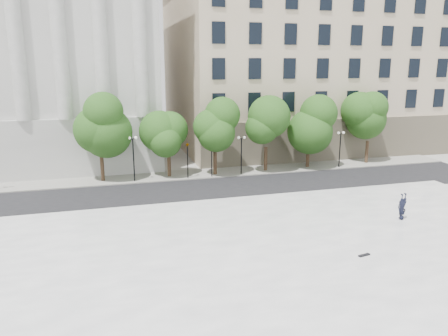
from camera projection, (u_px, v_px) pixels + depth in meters
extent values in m
plane|color=#ABAAA2|center=(273.00, 287.00, 22.61)|extent=(160.00, 160.00, 0.00)
cube|color=white|center=(254.00, 258.00, 25.37)|extent=(44.00, 22.00, 0.45)
cube|color=black|center=(199.00, 191.00, 39.47)|extent=(60.00, 8.00, 0.02)
cube|color=gray|center=(186.00, 175.00, 45.08)|extent=(60.00, 4.00, 0.12)
cube|color=silver|center=(20.00, 53.00, 51.77)|extent=(30.00, 26.00, 25.00)
cube|color=beige|center=(304.00, 69.00, 61.89)|extent=(36.00, 26.00, 21.00)
cylinder|color=black|center=(188.00, 162.00, 43.05)|extent=(0.10, 0.10, 3.50)
imported|color=black|center=(187.00, 142.00, 42.56)|extent=(0.78, 1.64, 0.65)
cylinder|color=black|center=(212.00, 161.00, 43.68)|extent=(0.10, 0.10, 3.50)
imported|color=black|center=(212.00, 140.00, 43.19)|extent=(0.94, 1.88, 0.74)
imported|color=black|center=(401.00, 216.00, 30.98)|extent=(0.96, 2.01, 0.53)
cube|color=black|center=(364.00, 255.00, 25.21)|extent=(0.79, 0.34, 0.08)
cylinder|color=#382619|center=(102.00, 167.00, 42.33)|extent=(0.36, 0.36, 2.90)
sphere|color=#204B15|center=(100.00, 127.00, 41.40)|extent=(4.55, 4.55, 4.55)
cylinder|color=#382619|center=(169.00, 165.00, 44.06)|extent=(0.36, 0.36, 2.44)
sphere|color=#204B15|center=(168.00, 133.00, 43.29)|extent=(3.50, 3.50, 3.50)
cylinder|color=#382619|center=(215.00, 162.00, 44.83)|extent=(0.36, 0.36, 2.73)
sphere|color=#204B15|center=(215.00, 126.00, 43.96)|extent=(4.06, 4.06, 4.06)
cylinder|color=#382619|center=(266.00, 159.00, 46.44)|extent=(0.36, 0.36, 2.64)
sphere|color=#204B15|center=(266.00, 126.00, 45.61)|extent=(3.71, 3.71, 3.71)
cylinder|color=#382619|center=(308.00, 156.00, 48.02)|extent=(0.36, 0.36, 2.70)
sphere|color=#204B15|center=(309.00, 123.00, 47.16)|extent=(4.46, 4.46, 4.46)
cylinder|color=#382619|center=(367.00, 152.00, 50.01)|extent=(0.36, 0.36, 2.64)
sphere|color=#204B15|center=(369.00, 121.00, 49.17)|extent=(4.26, 4.26, 4.26)
cylinder|color=black|center=(134.00, 161.00, 41.88)|extent=(0.12, 0.12, 4.29)
cube|color=black|center=(133.00, 139.00, 41.38)|extent=(0.60, 0.06, 0.06)
sphere|color=white|center=(129.00, 138.00, 41.28)|extent=(0.28, 0.28, 0.28)
sphere|color=white|center=(136.00, 138.00, 41.43)|extent=(0.28, 0.28, 0.28)
cylinder|color=black|center=(241.00, 157.00, 44.76)|extent=(0.12, 0.12, 3.83)
cube|color=black|center=(241.00, 138.00, 44.31)|extent=(0.60, 0.06, 0.06)
sphere|color=white|center=(239.00, 138.00, 44.21)|extent=(0.28, 0.28, 0.28)
sphere|color=white|center=(244.00, 137.00, 44.37)|extent=(0.28, 0.28, 0.28)
cylinder|color=black|center=(340.00, 151.00, 47.71)|extent=(0.12, 0.12, 3.83)
cube|color=black|center=(341.00, 134.00, 47.27)|extent=(0.60, 0.06, 0.06)
sphere|color=white|center=(338.00, 133.00, 47.16)|extent=(0.28, 0.28, 0.28)
sphere|color=white|center=(343.00, 133.00, 47.32)|extent=(0.28, 0.28, 0.28)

